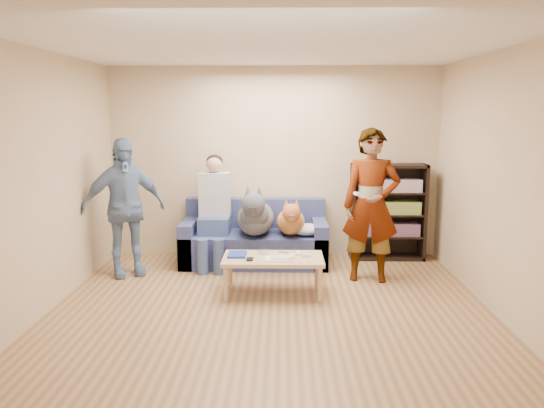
{
  "coord_description": "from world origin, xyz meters",
  "views": [
    {
      "loc": [
        0.12,
        -4.78,
        2.0
      ],
      "look_at": [
        0.0,
        1.2,
        0.95
      ],
      "focal_mm": 35.0,
      "sensor_mm": 36.0,
      "label": 1
    }
  ],
  "objects_px": {
    "camera_silver": "(263,252)",
    "dog_tan": "(291,220)",
    "person_standing_left": "(124,207)",
    "sofa": "(255,242)",
    "dog_gray": "(255,216)",
    "notebook_blue": "(237,254)",
    "bookshelf": "(388,210)",
    "person_standing_right": "(371,205)",
    "person_seated": "(214,207)",
    "coffee_table": "(273,261)"
  },
  "relations": [
    {
      "from": "camera_silver",
      "to": "dog_tan",
      "type": "height_order",
      "value": "dog_tan"
    },
    {
      "from": "person_standing_left",
      "to": "sofa",
      "type": "distance_m",
      "value": 1.76
    },
    {
      "from": "person_standing_left",
      "to": "dog_gray",
      "type": "bearing_deg",
      "value": -15.09
    },
    {
      "from": "notebook_blue",
      "to": "bookshelf",
      "type": "height_order",
      "value": "bookshelf"
    },
    {
      "from": "person_standing_right",
      "to": "camera_silver",
      "type": "height_order",
      "value": "person_standing_right"
    },
    {
      "from": "person_standing_right",
      "to": "person_standing_left",
      "type": "height_order",
      "value": "person_standing_right"
    },
    {
      "from": "camera_silver",
      "to": "dog_tan",
      "type": "bearing_deg",
      "value": 70.36
    },
    {
      "from": "bookshelf",
      "to": "person_standing_right",
      "type": "bearing_deg",
      "value": -111.99
    },
    {
      "from": "person_seated",
      "to": "dog_tan",
      "type": "relative_size",
      "value": 1.28
    },
    {
      "from": "camera_silver",
      "to": "dog_tan",
      "type": "xyz_separation_m",
      "value": [
        0.33,
        0.92,
        0.17
      ]
    },
    {
      "from": "dog_gray",
      "to": "dog_tan",
      "type": "xyz_separation_m",
      "value": [
        0.46,
        0.02,
        -0.06
      ]
    },
    {
      "from": "person_seated",
      "to": "person_standing_right",
      "type": "bearing_deg",
      "value": -17.16
    },
    {
      "from": "person_standing_left",
      "to": "bookshelf",
      "type": "relative_size",
      "value": 1.3
    },
    {
      "from": "camera_silver",
      "to": "coffee_table",
      "type": "distance_m",
      "value": 0.18
    },
    {
      "from": "person_standing_right",
      "to": "person_seated",
      "type": "xyz_separation_m",
      "value": [
        -1.93,
        0.6,
        -0.13
      ]
    },
    {
      "from": "camera_silver",
      "to": "dog_gray",
      "type": "bearing_deg",
      "value": 98.12
    },
    {
      "from": "sofa",
      "to": "dog_gray",
      "type": "bearing_deg",
      "value": -84.67
    },
    {
      "from": "dog_gray",
      "to": "bookshelf",
      "type": "distance_m",
      "value": 1.84
    },
    {
      "from": "person_standing_right",
      "to": "sofa",
      "type": "relative_size",
      "value": 0.95
    },
    {
      "from": "person_standing_left",
      "to": "camera_silver",
      "type": "height_order",
      "value": "person_standing_left"
    },
    {
      "from": "sofa",
      "to": "dog_gray",
      "type": "relative_size",
      "value": 1.48
    },
    {
      "from": "sofa",
      "to": "person_seated",
      "type": "height_order",
      "value": "person_seated"
    },
    {
      "from": "person_standing_left",
      "to": "camera_silver",
      "type": "relative_size",
      "value": 15.39
    },
    {
      "from": "person_standing_right",
      "to": "notebook_blue",
      "type": "relative_size",
      "value": 6.97
    },
    {
      "from": "person_standing_right",
      "to": "camera_silver",
      "type": "distance_m",
      "value": 1.4
    },
    {
      "from": "dog_tan",
      "to": "coffee_table",
      "type": "height_order",
      "value": "dog_tan"
    },
    {
      "from": "sofa",
      "to": "dog_tan",
      "type": "bearing_deg",
      "value": -22.91
    },
    {
      "from": "person_standing_right",
      "to": "person_seated",
      "type": "relative_size",
      "value": 1.23
    },
    {
      "from": "person_seated",
      "to": "bookshelf",
      "type": "distance_m",
      "value": 2.35
    },
    {
      "from": "dog_gray",
      "to": "bookshelf",
      "type": "bearing_deg",
      "value": 14.32
    },
    {
      "from": "person_seated",
      "to": "bookshelf",
      "type": "relative_size",
      "value": 1.13
    },
    {
      "from": "sofa",
      "to": "bookshelf",
      "type": "bearing_deg",
      "value": 7.4
    },
    {
      "from": "coffee_table",
      "to": "camera_silver",
      "type": "bearing_deg",
      "value": 135.0
    },
    {
      "from": "camera_silver",
      "to": "bookshelf",
      "type": "relative_size",
      "value": 0.08
    },
    {
      "from": "person_seated",
      "to": "bookshelf",
      "type": "height_order",
      "value": "person_seated"
    },
    {
      "from": "person_seated",
      "to": "dog_tan",
      "type": "height_order",
      "value": "person_seated"
    },
    {
      "from": "person_standing_left",
      "to": "person_seated",
      "type": "xyz_separation_m",
      "value": [
        1.04,
        0.46,
        -0.07
      ]
    },
    {
      "from": "person_standing_left",
      "to": "dog_gray",
      "type": "distance_m",
      "value": 1.63
    },
    {
      "from": "sofa",
      "to": "coffee_table",
      "type": "height_order",
      "value": "sofa"
    },
    {
      "from": "dog_gray",
      "to": "sofa",
      "type": "bearing_deg",
      "value": 95.33
    },
    {
      "from": "dog_tan",
      "to": "coffee_table",
      "type": "xyz_separation_m",
      "value": [
        -0.21,
        -1.04,
        -0.24
      ]
    },
    {
      "from": "person_standing_left",
      "to": "notebook_blue",
      "type": "bearing_deg",
      "value": -51.24
    },
    {
      "from": "person_seated",
      "to": "coffee_table",
      "type": "distance_m",
      "value": 1.43
    },
    {
      "from": "camera_silver",
      "to": "person_seated",
      "type": "distance_m",
      "value": 1.25
    },
    {
      "from": "bookshelf",
      "to": "sofa",
      "type": "bearing_deg",
      "value": -172.6
    },
    {
      "from": "sofa",
      "to": "person_seated",
      "type": "bearing_deg",
      "value": -166.29
    },
    {
      "from": "dog_tan",
      "to": "sofa",
      "type": "bearing_deg",
      "value": 157.09
    },
    {
      "from": "person_standing_left",
      "to": "dog_tan",
      "type": "xyz_separation_m",
      "value": [
        2.04,
        0.38,
        -0.23
      ]
    },
    {
      "from": "bookshelf",
      "to": "person_standing_left",
      "type": "bearing_deg",
      "value": -166.33
    },
    {
      "from": "dog_tan",
      "to": "bookshelf",
      "type": "xyz_separation_m",
      "value": [
        1.32,
        0.44,
        0.06
      ]
    }
  ]
}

